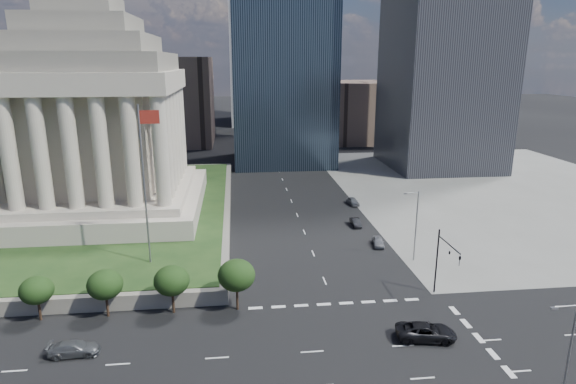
{
  "coord_description": "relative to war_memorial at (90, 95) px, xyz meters",
  "views": [
    {
      "loc": [
        -10.7,
        -34.75,
        26.83
      ],
      "look_at": [
        -5.41,
        13.19,
        13.65
      ],
      "focal_mm": 30.0,
      "sensor_mm": 36.0,
      "label": 1
    }
  ],
  "objects": [
    {
      "name": "parked_sedan_near",
      "position": [
        44.17,
        -17.14,
        -20.74
      ],
      "size": [
        2.17,
        4.07,
        1.32
      ],
      "primitive_type": "imported",
      "rotation": [
        0.0,
        0.0,
        -0.16
      ],
      "color": "gray",
      "rests_on": "ground"
    },
    {
      "name": "building_filler_nw",
      "position": [
        4.0,
        82.0,
        -7.4
      ],
      "size": [
        24.0,
        30.0,
        28.0
      ],
      "primitive_type": "cube",
      "color": "brown",
      "rests_on": "ground"
    },
    {
      "name": "parked_sedan_far",
      "position": [
        45.5,
        4.17,
        -20.71
      ],
      "size": [
        4.18,
        2.02,
        1.38
      ],
      "primitive_type": "imported",
      "rotation": [
        0.0,
        0.0,
        0.1
      ],
      "color": "#585B5F",
      "rests_on": "ground"
    },
    {
      "name": "suv_grey",
      "position": [
        7.64,
        -41.03,
        -20.72
      ],
      "size": [
        4.76,
        2.05,
        1.36
      ],
      "primitive_type": "imported",
      "rotation": [
        0.0,
        0.0,
        1.6
      ],
      "color": "#4B4E52",
      "rests_on": "ground"
    },
    {
      "name": "pickup_truck",
      "position": [
        41.61,
        -42.1,
        -20.58
      ],
      "size": [
        3.64,
        6.29,
        1.65
      ],
      "primitive_type": "imported",
      "rotation": [
        0.0,
        0.0,
        1.41
      ],
      "color": "black",
      "rests_on": "ground"
    },
    {
      "name": "street_lamp_north",
      "position": [
        47.33,
        -23.0,
        -15.74
      ],
      "size": [
        2.13,
        0.22,
        10.0
      ],
      "color": "slate",
      "rests_on": "ground"
    },
    {
      "name": "plaza_terrace",
      "position": [
        -11.0,
        2.0,
        -20.5
      ],
      "size": [
        66.0,
        70.0,
        1.8
      ],
      "primitive_type": "cube",
      "color": "#645E55",
      "rests_on": "ground"
    },
    {
      "name": "parked_sedan_mid",
      "position": [
        43.0,
        -7.95,
        -20.77
      ],
      "size": [
        1.33,
        3.8,
        1.25
      ],
      "primitive_type": "imported",
      "rotation": [
        0.0,
        0.0,
        -0.0
      ],
      "color": "black",
      "rests_on": "ground"
    },
    {
      "name": "midrise_glass",
      "position": [
        36.0,
        47.0,
        8.6
      ],
      "size": [
        26.0,
        26.0,
        60.0
      ],
      "primitive_type": "cube",
      "color": "black",
      "rests_on": "ground"
    },
    {
      "name": "tree_row",
      "position": [
        -1.5,
        -34.0,
        -18.4
      ],
      "size": [
        53.0,
        4.0,
        6.0
      ],
      "primitive_type": null,
      "color": "black",
      "rests_on": "ground"
    },
    {
      "name": "war_memorial",
      "position": [
        0.0,
        0.0,
        0.0
      ],
      "size": [
        34.0,
        34.0,
        39.0
      ],
      "primitive_type": null,
      "color": "#AFA592",
      "rests_on": "plaza_lawn"
    },
    {
      "name": "traffic_signal_ne",
      "position": [
        46.5,
        -34.3,
        -16.15
      ],
      "size": [
        0.3,
        5.74,
        8.0
      ],
      "color": "black",
      "rests_on": "ground"
    },
    {
      "name": "ground",
      "position": [
        34.0,
        52.0,
        -21.4
      ],
      "size": [
        500.0,
        500.0,
        0.0
      ],
      "primitive_type": "plane",
      "color": "black",
      "rests_on": "ground"
    },
    {
      "name": "flagpole",
      "position": [
        12.17,
        -24.0,
        -8.29
      ],
      "size": [
        2.52,
        0.24,
        20.0
      ],
      "color": "slate",
      "rests_on": "plaza_lawn"
    },
    {
      "name": "sidewalk_ne",
      "position": [
        80.0,
        12.0,
        -21.38
      ],
      "size": [
        68.0,
        90.0,
        0.03
      ],
      "primitive_type": "cube",
      "color": "slate",
      "rests_on": "ground"
    },
    {
      "name": "plaza_lawn",
      "position": [
        -11.0,
        2.0,
        -19.55
      ],
      "size": [
        64.0,
        68.0,
        0.1
      ],
      "primitive_type": "cube",
      "color": "#1B3616",
      "rests_on": "plaza_terrace"
    },
    {
      "name": "building_filler_ne",
      "position": [
        66.0,
        82.0,
        -11.4
      ],
      "size": [
        20.0,
        30.0,
        20.0
      ],
      "primitive_type": "cube",
      "color": "brown",
      "rests_on": "ground"
    },
    {
      "name": "street_lamp_south",
      "position": [
        47.33,
        -54.0,
        -15.74
      ],
      "size": [
        2.13,
        0.22,
        10.0
      ],
      "color": "slate",
      "rests_on": "ground"
    }
  ]
}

